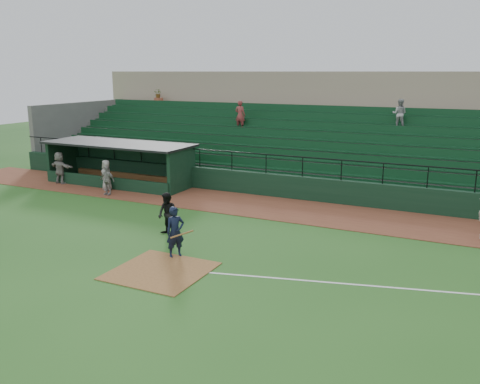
% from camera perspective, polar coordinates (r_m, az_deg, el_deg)
% --- Properties ---
extents(ground, '(90.00, 90.00, 0.00)m').
position_cam_1_polar(ground, '(17.90, -7.05, -7.71)').
color(ground, '#25581C').
rests_on(ground, ground).
extents(warning_track, '(40.00, 4.00, 0.03)m').
position_cam_1_polar(warning_track, '(24.66, 3.04, -1.68)').
color(warning_track, brown).
rests_on(warning_track, ground).
extents(home_plate_dirt, '(3.00, 3.00, 0.03)m').
position_cam_1_polar(home_plate_dirt, '(17.13, -8.87, -8.71)').
color(home_plate_dirt, brown).
rests_on(home_plate_dirt, ground).
extents(foul_line, '(17.49, 4.44, 0.01)m').
position_cam_1_polar(foul_line, '(16.51, 19.97, -10.30)').
color(foul_line, white).
rests_on(foul_line, ground).
extents(stadium_structure, '(38.00, 13.08, 6.40)m').
position_cam_1_polar(stadium_structure, '(32.05, 9.00, 5.84)').
color(stadium_structure, black).
rests_on(stadium_structure, ground).
extents(dugout, '(8.90, 3.20, 2.42)m').
position_cam_1_polar(dugout, '(30.62, -12.84, 3.49)').
color(dugout, black).
rests_on(dugout, ground).
extents(batter_at_plate, '(1.17, 0.80, 1.83)m').
position_cam_1_polar(batter_at_plate, '(18.04, -7.26, -4.47)').
color(batter_at_plate, black).
rests_on(batter_at_plate, ground).
extents(umpire, '(1.03, 0.92, 1.74)m').
position_cam_1_polar(umpire, '(20.42, -8.14, -2.50)').
color(umpire, black).
rests_on(umpire, ground).
extents(dugout_player_a, '(0.92, 0.39, 1.56)m').
position_cam_1_polar(dugout_player_a, '(27.74, -14.66, 1.28)').
color(dugout_player_a, gray).
rests_on(dugout_player_a, warning_track).
extents(dugout_player_b, '(0.98, 0.89, 1.67)m').
position_cam_1_polar(dugout_player_b, '(28.84, -14.72, 1.84)').
color(dugout_player_b, '#9F9A94').
rests_on(dugout_player_b, warning_track).
extents(dugout_player_c, '(1.77, 0.73, 1.86)m').
position_cam_1_polar(dugout_player_c, '(31.37, -19.52, 2.59)').
color(dugout_player_c, gray).
rests_on(dugout_player_c, warning_track).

